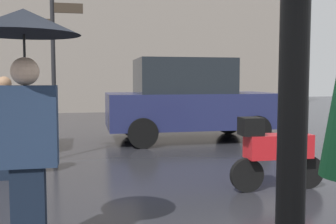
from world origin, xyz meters
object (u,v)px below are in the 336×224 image
Objects in this scene: parked_scooter at (275,150)px; parked_car_right at (188,100)px; pedestrian_with_umbrella at (25,76)px; pedestrian_with_bag at (7,121)px; street_signpost at (54,60)px.

parked_car_right is (-0.01, 4.61, 0.47)m from parked_scooter.
pedestrian_with_bag is at bearing -160.79° from pedestrian_with_umbrella.
street_signpost reaches higher than parked_car_right.
pedestrian_with_umbrella is at bearing -88.65° from street_signpost.
street_signpost is (-3.08, -1.79, 0.85)m from parked_car_right.
pedestrian_with_bag is 0.38× the size of parked_car_right.
parked_scooter is 4.64m from parked_car_right.
street_signpost reaches higher than pedestrian_with_bag.
parked_car_right is 3.66m from street_signpost.
parked_car_right is 1.34× the size of street_signpost.
parked_scooter is 4.39m from street_signpost.
parked_scooter is at bearing 123.89° from pedestrian_with_umbrella.
street_signpost is at bearing 148.30° from parked_scooter.
parked_car_right is at bearing 3.07° from pedestrian_with_bag.
pedestrian_with_umbrella reaches higher than parked_car_right.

